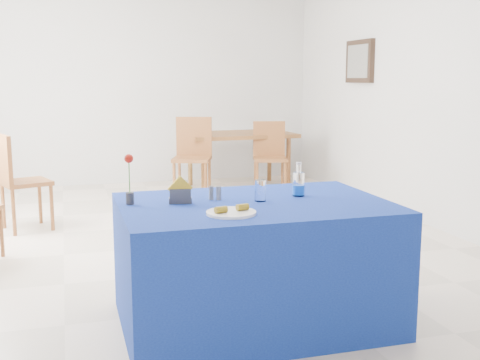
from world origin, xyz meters
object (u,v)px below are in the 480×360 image
object	(u,v)px
water_bottle	(299,185)
chair_win_b	(16,175)
oak_table	(238,139)
chair_bg_left	(193,152)
chair_bg_right	(270,152)
plate	(231,213)
blue_table	(254,263)

from	to	relation	value
water_bottle	chair_win_b	size ratio (longest dim) A/B	0.22
water_bottle	oak_table	world-z (taller)	water_bottle
water_bottle	chair_bg_left	bearing A→B (deg)	87.91
chair_bg_right	plate	bearing A→B (deg)	-97.60
chair_bg_left	plate	bearing A→B (deg)	-78.98
plate	oak_table	world-z (taller)	plate
chair_bg_right	oak_table	bearing A→B (deg)	130.22
plate	chair_win_b	xyz separation A→B (m)	(-1.33, 3.10, -0.21)
water_bottle	plate	bearing A→B (deg)	-145.31
oak_table	blue_table	bearing A→B (deg)	-105.02
blue_table	chair_bg_right	world-z (taller)	chair_bg_right
oak_table	water_bottle	bearing A→B (deg)	-101.39
chair_bg_right	chair_win_b	bearing A→B (deg)	-144.56
oak_table	chair_win_b	world-z (taller)	chair_win_b
blue_table	water_bottle	world-z (taller)	water_bottle
water_bottle	chair_win_b	world-z (taller)	water_bottle
chair_bg_left	water_bottle	bearing A→B (deg)	-71.95
chair_bg_right	chair_win_b	size ratio (longest dim) A/B	0.98
oak_table	chair_win_b	xyz separation A→B (m)	(-2.77, -1.73, -0.12)
plate	blue_table	bearing A→B (deg)	51.12
water_bottle	oak_table	distance (m)	4.54
blue_table	oak_table	bearing A→B (deg)	74.98
chair_bg_left	chair_win_b	distance (m)	2.34
water_bottle	chair_win_b	xyz separation A→B (m)	(-1.87, 2.72, -0.28)
chair_bg_right	chair_win_b	distance (m)	3.26
plate	blue_table	world-z (taller)	plate
blue_table	chair_bg_left	xyz separation A→B (m)	(0.47, 4.01, 0.21)
plate	chair_bg_right	world-z (taller)	chair_bg_right
plate	water_bottle	world-z (taller)	water_bottle
chair_bg_right	chair_bg_left	bearing A→B (deg)	-166.32
chair_bg_left	chair_win_b	world-z (taller)	chair_bg_left
oak_table	chair_bg_left	distance (m)	0.93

